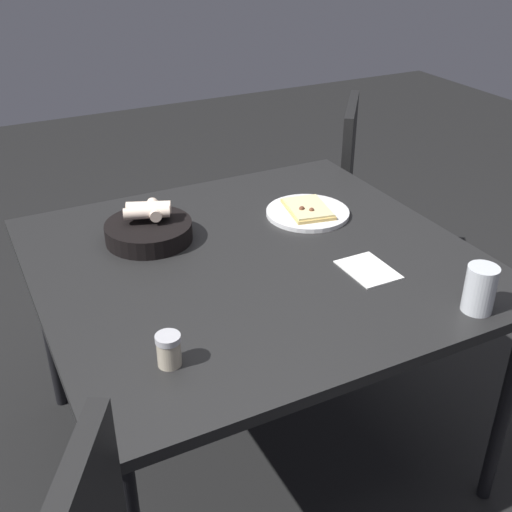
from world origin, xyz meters
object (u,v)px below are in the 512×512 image
Objects in this scene: pepper_shaker at (169,352)px; chair_far at (318,186)px; dining_table at (255,272)px; pizza_plate at (308,212)px; beer_glass at (480,291)px; bread_basket at (149,229)px.

pepper_shaker is 0.09× the size of chair_far.
pizza_plate is at bearing 121.58° from dining_table.
pepper_shaker is 1.55m from chair_far.
pizza_plate is at bearing -172.03° from beer_glass.
chair_far reaches higher than pepper_shaker.
pepper_shaker is at bearing -100.82° from beer_glass.
bread_basket is 0.29× the size of chair_far.
bread_basket is 0.93m from beer_glass.
bread_basket is (-0.06, -0.50, 0.02)m from pizza_plate.
dining_table is at bearing -58.42° from pizza_plate.
bread_basket reaches higher than dining_table.
bread_basket is 1.09m from chair_far.
dining_table is at bearing -142.84° from beer_glass.
pizza_plate is 0.76m from chair_far.
pizza_plate is at bearing 82.75° from bread_basket.
dining_table is 0.61m from beer_glass.
bread_basket reaches higher than pizza_plate.
chair_far is at bearing 137.64° from dining_table.
chair_far is (-1.10, 1.07, -0.24)m from pepper_shaker.
beer_glass is 0.14× the size of chair_far.
pepper_shaker is at bearing -52.02° from pizza_plate.
dining_table is 4.50× the size of pizza_plate.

